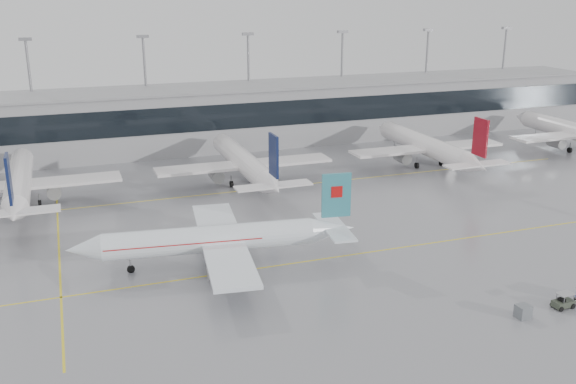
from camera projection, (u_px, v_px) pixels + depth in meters
name	position (u px, v px, depth m)	size (l,w,h in m)	color
ground	(321.00, 259.00, 77.87)	(320.00, 320.00, 0.00)	gray
taxi_line_main	(321.00, 259.00, 77.87)	(120.00, 0.25, 0.01)	yellow
taxi_line_north	(251.00, 190.00, 104.80)	(120.00, 0.25, 0.01)	yellow
taxi_line_cross	(59.00, 247.00, 81.70)	(0.25, 60.00, 0.01)	yellow
terminal	(206.00, 118.00, 131.72)	(180.00, 15.00, 12.00)	#939397
terminal_glass	(214.00, 118.00, 124.49)	(180.00, 0.20, 5.00)	black
terminal_roof	(205.00, 88.00, 129.85)	(182.00, 16.00, 0.40)	gray
light_masts	(198.00, 79.00, 134.89)	(156.40, 1.00, 22.60)	gray
air_canada_jet	(221.00, 239.00, 75.36)	(34.10, 26.81, 10.43)	white
parked_jet_b	(19.00, 183.00, 95.75)	(29.64, 36.96, 11.72)	white
parked_jet_c	(244.00, 163.00, 107.00)	(29.64, 36.96, 11.72)	white
parked_jet_d	(427.00, 146.00, 118.24)	(29.64, 36.96, 11.72)	white
baggage_tug	(563.00, 303.00, 65.86)	(3.34, 1.53, 1.60)	#353C2F
gse_unit	(523.00, 312.00, 63.81)	(1.35, 1.25, 1.35)	slate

